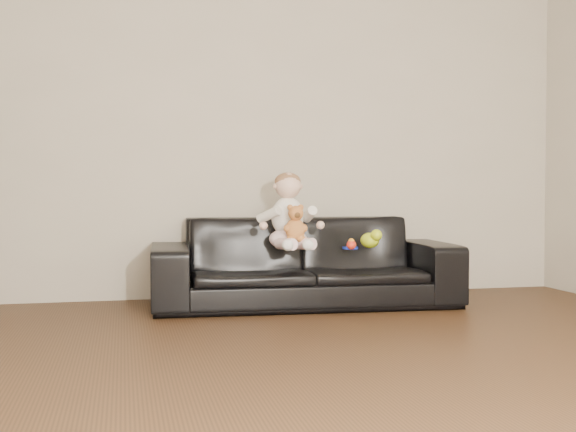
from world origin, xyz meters
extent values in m
plane|color=#402816|center=(0.00, 0.00, 0.00)|extent=(5.50, 5.50, 0.00)
plane|color=#BBB19D|center=(0.00, 2.75, 1.30)|extent=(5.00, 0.00, 5.00)
imported|color=black|center=(0.35, 2.25, 0.30)|extent=(2.08, 0.91, 0.60)
ellipsoid|color=#FAD3D8|center=(0.22, 2.15, 0.46)|extent=(0.31, 0.29, 0.14)
ellipsoid|color=white|center=(0.22, 2.17, 0.61)|extent=(0.27, 0.24, 0.26)
sphere|color=beige|center=(0.22, 2.15, 0.81)|extent=(0.22, 0.22, 0.17)
ellipsoid|color=#8C603F|center=(0.22, 2.16, 0.84)|extent=(0.22, 0.22, 0.12)
cylinder|color=#FAD3D8|center=(0.16, 1.99, 0.44)|extent=(0.14, 0.23, 0.08)
cylinder|color=#FAD3D8|center=(0.27, 1.99, 0.44)|extent=(0.14, 0.23, 0.08)
sphere|color=white|center=(0.15, 1.88, 0.44)|extent=(0.09, 0.09, 0.07)
sphere|color=white|center=(0.28, 1.88, 0.44)|extent=(0.09, 0.09, 0.07)
cylinder|color=white|center=(0.08, 2.11, 0.62)|extent=(0.12, 0.19, 0.12)
cylinder|color=white|center=(0.35, 2.11, 0.62)|extent=(0.12, 0.19, 0.12)
ellipsoid|color=#BE7236|center=(0.23, 1.99, 0.53)|extent=(0.16, 0.15, 0.15)
sphere|color=#BE7236|center=(0.23, 1.97, 0.64)|extent=(0.13, 0.13, 0.10)
sphere|color=#BE7236|center=(0.19, 1.98, 0.67)|extent=(0.05, 0.05, 0.04)
sphere|color=#BE7236|center=(0.26, 1.98, 0.67)|extent=(0.05, 0.05, 0.04)
sphere|color=#593819|center=(0.23, 1.93, 0.63)|extent=(0.05, 0.05, 0.04)
ellipsoid|color=#BDDA19|center=(0.77, 2.12, 0.45)|extent=(0.13, 0.16, 0.10)
sphere|color=red|center=(0.61, 2.02, 0.42)|extent=(0.08, 0.08, 0.06)
cylinder|color=#172ABF|center=(0.62, 2.07, 0.40)|extent=(0.13, 0.13, 0.01)
camera|label=1|loc=(-0.85, -2.50, 0.78)|focal=45.00mm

